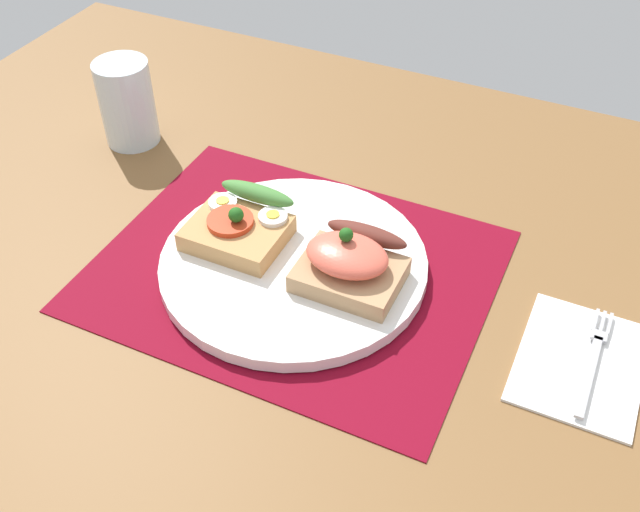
{
  "coord_description": "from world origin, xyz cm",
  "views": [
    {
      "loc": [
        26.17,
        -49.59,
        53.17
      ],
      "look_at": [
        3.0,
        0.0,
        3.21
      ],
      "focal_mm": 41.79,
      "sensor_mm": 36.0,
      "label": 1
    }
  ],
  "objects_px": {
    "sandwich_salmon": "(350,262)",
    "fork": "(594,357)",
    "sandwich_egg_tomato": "(241,224)",
    "drinking_glass": "(127,103)",
    "napkin": "(581,360)",
    "plate": "(294,264)"
  },
  "relations": [
    {
      "from": "plate",
      "to": "sandwich_egg_tomato",
      "type": "relative_size",
      "value": 2.79
    },
    {
      "from": "plate",
      "to": "sandwich_egg_tomato",
      "type": "height_order",
      "value": "sandwich_egg_tomato"
    },
    {
      "from": "sandwich_salmon",
      "to": "napkin",
      "type": "xyz_separation_m",
      "value": [
        0.23,
        0.0,
        -0.04
      ]
    },
    {
      "from": "plate",
      "to": "sandwich_salmon",
      "type": "bearing_deg",
      "value": -2.16
    },
    {
      "from": "napkin",
      "to": "drinking_glass",
      "type": "relative_size",
      "value": 1.34
    },
    {
      "from": "sandwich_egg_tomato",
      "to": "drinking_glass",
      "type": "bearing_deg",
      "value": 151.67
    },
    {
      "from": "sandwich_salmon",
      "to": "drinking_glass",
      "type": "xyz_separation_m",
      "value": [
        -0.36,
        0.13,
        0.01
      ]
    },
    {
      "from": "sandwich_egg_tomato",
      "to": "napkin",
      "type": "bearing_deg",
      "value": -1.01
    },
    {
      "from": "plate",
      "to": "drinking_glass",
      "type": "distance_m",
      "value": 0.33
    },
    {
      "from": "sandwich_salmon",
      "to": "fork",
      "type": "bearing_deg",
      "value": 1.95
    },
    {
      "from": "sandwich_egg_tomato",
      "to": "fork",
      "type": "xyz_separation_m",
      "value": [
        0.37,
        -0.0,
        -0.02
      ]
    },
    {
      "from": "drinking_glass",
      "to": "fork",
      "type": "bearing_deg",
      "value": -11.97
    },
    {
      "from": "sandwich_egg_tomato",
      "to": "drinking_glass",
      "type": "distance_m",
      "value": 0.26
    },
    {
      "from": "sandwich_egg_tomato",
      "to": "fork",
      "type": "distance_m",
      "value": 0.37
    },
    {
      "from": "plate",
      "to": "sandwich_egg_tomato",
      "type": "bearing_deg",
      "value": 172.31
    },
    {
      "from": "plate",
      "to": "sandwich_salmon",
      "type": "xyz_separation_m",
      "value": [
        0.06,
        -0.0,
        0.03
      ]
    },
    {
      "from": "fork",
      "to": "drinking_glass",
      "type": "xyz_separation_m",
      "value": [
        -0.6,
        0.13,
        0.05
      ]
    },
    {
      "from": "plate",
      "to": "sandwich_salmon",
      "type": "relative_size",
      "value": 2.73
    },
    {
      "from": "sandwich_egg_tomato",
      "to": "sandwich_salmon",
      "type": "xyz_separation_m",
      "value": [
        0.13,
        -0.01,
        0.01
      ]
    },
    {
      "from": "sandwich_salmon",
      "to": "napkin",
      "type": "distance_m",
      "value": 0.23
    },
    {
      "from": "plate",
      "to": "drinking_glass",
      "type": "height_order",
      "value": "drinking_glass"
    },
    {
      "from": "napkin",
      "to": "plate",
      "type": "bearing_deg",
      "value": -179.49
    }
  ]
}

